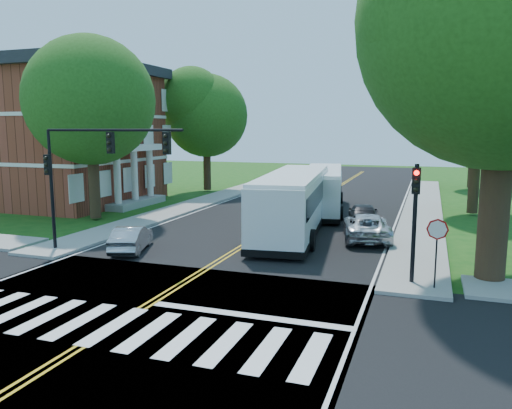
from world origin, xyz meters
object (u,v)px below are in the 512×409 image
at_px(suv, 367,227).
at_px(bus_follow, 323,189).
at_px(hatchback, 131,238).
at_px(signal_ne, 415,208).
at_px(dark_sedan, 363,214).
at_px(signal_nw, 91,161).
at_px(bus_lead, 294,201).

bearing_deg(suv, bus_follow, -74.86).
bearing_deg(hatchback, signal_ne, 155.62).
distance_m(signal_ne, dark_sedan, 12.34).
distance_m(bus_follow, suv, 9.44).
bearing_deg(bus_follow, signal_ne, 103.18).
height_order(signal_nw, bus_follow, signal_nw).
relative_size(signal_ne, hatchback, 1.18).
bearing_deg(bus_follow, signal_nw, 55.36).
distance_m(signal_nw, bus_follow, 17.72).
distance_m(bus_follow, hatchback, 15.97).
relative_size(bus_lead, dark_sedan, 3.08).
bearing_deg(signal_ne, signal_nw, -179.95).
bearing_deg(dark_sedan, signal_ne, 96.42).
distance_m(bus_lead, dark_sedan, 5.23).
bearing_deg(dark_sedan, suv, 90.34).
xyz_separation_m(signal_nw, signal_ne, (14.06, 0.01, -1.41)).
distance_m(signal_nw, bus_lead, 11.10).
relative_size(signal_nw, bus_follow, 0.60).
height_order(bus_lead, dark_sedan, bus_lead).
distance_m(hatchback, suv, 12.04).
bearing_deg(bus_lead, signal_ne, 123.44).
bearing_deg(suv, signal_nw, 22.05).
relative_size(bus_follow, dark_sedan, 2.76).
bearing_deg(bus_follow, dark_sedan, 119.32).
height_order(signal_ne, bus_follow, signal_ne).
distance_m(bus_lead, bus_follow, 8.00).
xyz_separation_m(bus_lead, suv, (4.10, -0.46, -1.09)).
bearing_deg(dark_sedan, hatchback, 38.34).
relative_size(signal_ne, bus_lead, 0.33).
relative_size(signal_ne, suv, 0.88).
distance_m(signal_ne, suv, 8.13).
bearing_deg(signal_ne, bus_lead, 130.29).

